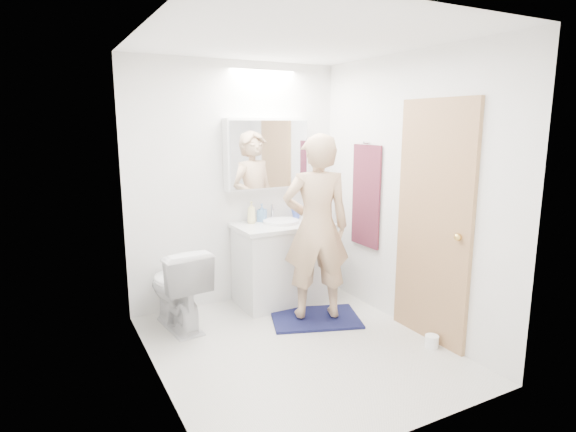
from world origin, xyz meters
TOP-DOWN VIEW (x-y plane):
  - floor at (0.00, 0.00)m, footprint 2.50×2.50m
  - ceiling at (0.00, 0.00)m, footprint 2.50×2.50m
  - wall_back at (0.00, 1.25)m, footprint 2.50×0.00m
  - wall_front at (0.00, -1.25)m, footprint 2.50×0.00m
  - wall_left at (-1.10, 0.00)m, footprint 0.00×2.50m
  - wall_right at (1.10, 0.00)m, footprint 0.00×2.50m
  - vanity_cabinet at (0.37, 0.96)m, footprint 0.90×0.55m
  - countertop at (0.37, 0.96)m, footprint 0.95×0.58m
  - sink_basin at (0.37, 0.99)m, footprint 0.36×0.36m
  - faucet at (0.37, 1.19)m, footprint 0.02×0.02m
  - medicine_cabinet at (0.30, 1.18)m, footprint 0.88×0.14m
  - mirror_panel at (0.30, 1.10)m, footprint 0.84×0.01m
  - toilet at (-0.74, 0.85)m, footprint 0.50×0.77m
  - bath_rug at (0.42, 0.41)m, footprint 0.94×0.79m
  - person at (0.42, 0.41)m, footprint 0.71×0.58m
  - door at (1.08, -0.35)m, footprint 0.04×0.80m
  - door_knob at (1.04, -0.65)m, footprint 0.06×0.06m
  - towel at (1.08, 0.55)m, footprint 0.02×0.42m
  - towel_hook at (1.07, 0.55)m, footprint 0.07×0.02m
  - soap_bottle_a at (0.10, 1.11)m, footprint 0.09×0.09m
  - soap_bottle_b at (0.23, 1.15)m, footprint 0.12×0.12m
  - toothbrush_cup at (0.62, 1.12)m, footprint 0.13×0.13m
  - toilet_paper_roll at (0.98, -0.51)m, footprint 0.11×0.11m

SIDE VIEW (x-z plane):
  - floor at x=0.00m, z-range 0.00..0.00m
  - bath_rug at x=0.42m, z-range 0.00..0.02m
  - toilet_paper_roll at x=0.98m, z-range 0.00..0.10m
  - toilet at x=-0.74m, z-range 0.00..0.75m
  - vanity_cabinet at x=0.37m, z-range 0.00..0.78m
  - countertop at x=0.37m, z-range 0.78..0.82m
  - sink_basin at x=0.37m, z-range 0.82..0.85m
  - toothbrush_cup at x=0.62m, z-range 0.82..0.92m
  - person at x=0.42m, z-range 0.05..1.72m
  - faucet at x=0.37m, z-range 0.82..0.98m
  - soap_bottle_b at x=0.23m, z-range 0.82..1.00m
  - soap_bottle_a at x=0.10m, z-range 0.82..1.04m
  - door_knob at x=1.04m, z-range 0.92..0.98m
  - door at x=1.08m, z-range 0.00..2.00m
  - towel at x=1.08m, z-range 0.60..1.60m
  - wall_back at x=0.00m, z-range -0.05..2.45m
  - wall_front at x=0.00m, z-range -0.05..2.45m
  - wall_left at x=-1.10m, z-range -0.05..2.45m
  - wall_right at x=1.10m, z-range -0.05..2.45m
  - medicine_cabinet at x=0.30m, z-range 1.15..1.85m
  - mirror_panel at x=0.30m, z-range 1.17..1.83m
  - towel_hook at x=1.07m, z-range 1.61..1.63m
  - ceiling at x=0.00m, z-range 2.40..2.40m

